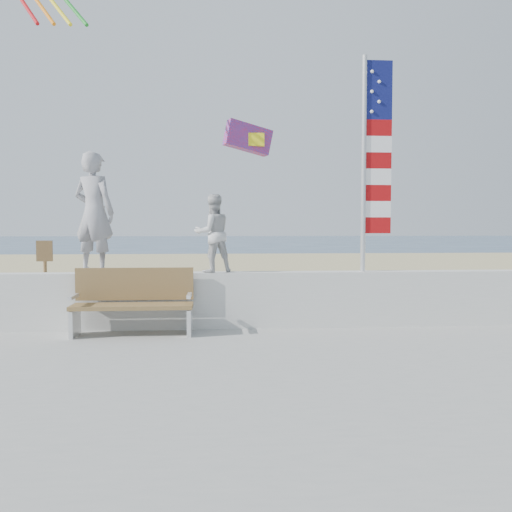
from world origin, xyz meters
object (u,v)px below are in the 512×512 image
at_px(adult, 94,213).
at_px(child, 213,233).
at_px(flag, 371,154).
at_px(bench, 133,301).

distance_m(adult, child, 1.90).
bearing_deg(flag, adult, 180.00).
relative_size(adult, bench, 1.06).
bearing_deg(bench, adult, 145.64).
bearing_deg(adult, flag, -156.23).
distance_m(child, bench, 1.64).
xyz_separation_m(adult, child, (1.87, 0.00, -0.33)).
bearing_deg(bench, flag, 6.83).
relative_size(child, flag, 0.36).
height_order(child, flag, flag).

